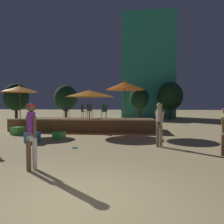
{
  "coord_description": "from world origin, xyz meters",
  "views": [
    {
      "loc": [
        1.08,
        -3.9,
        1.83
      ],
      "look_at": [
        0.0,
        6.17,
        1.44
      ],
      "focal_mm": 35.0,
      "sensor_mm": 36.0,
      "label": 1
    }
  ],
  "objects": [
    {
      "name": "frisbee_disc",
      "position": [
        -1.41,
        4.8,
        0.02
      ],
      "size": [
        0.23,
        0.23,
        0.03
      ],
      "color": "#33B2D8",
      "rests_on": "ground"
    },
    {
      "name": "wooden_deck",
      "position": [
        -2.43,
        10.9,
        0.39
      ],
      "size": [
        9.57,
        2.96,
        0.85
      ],
      "color": "brown",
      "rests_on": "ground"
    },
    {
      "name": "bistro_chair_1",
      "position": [
        -2.34,
        10.25,
        1.39
      ],
      "size": [
        0.4,
        0.4,
        0.9
      ],
      "rotation": [
        0.0,
        0.0,
        1.48
      ],
      "color": "#2D3338",
      "rests_on": "wooden_deck"
    },
    {
      "name": "person_0",
      "position": [
        -1.75,
        1.78,
        1.06
      ],
      "size": [
        0.44,
        0.33,
        1.83
      ],
      "rotation": [
        0.0,
        0.0,
        4.12
      ],
      "color": "white",
      "rests_on": "ground"
    },
    {
      "name": "background_tree_0",
      "position": [
        5.06,
        21.7,
        2.69
      ],
      "size": [
        2.86,
        2.86,
        4.27
      ],
      "color": "#3D2B1C",
      "rests_on": "ground"
    },
    {
      "name": "cube_seat_0",
      "position": [
        -3.72,
        5.83,
        0.24
      ],
      "size": [
        0.61,
        0.61,
        0.49
      ],
      "rotation": [
        0.0,
        0.0,
        -0.12
      ],
      "color": "#2D9EDB",
      "rests_on": "ground"
    },
    {
      "name": "bistro_chair_3",
      "position": [
        -0.94,
        10.12,
        1.39
      ],
      "size": [
        0.43,
        0.44,
        0.9
      ],
      "rotation": [
        0.0,
        0.0,
        3.47
      ],
      "color": "#1E4C47",
      "rests_on": "wooden_deck"
    },
    {
      "name": "distant_building",
      "position": [
        2.69,
        25.26,
        6.64
      ],
      "size": [
        6.71,
        3.82,
        13.27
      ],
      "color": "teal",
      "rests_on": "ground"
    },
    {
      "name": "cube_seat_2",
      "position": [
        -5.86,
        8.29,
        0.22
      ],
      "size": [
        0.75,
        0.75,
        0.44
      ],
      "rotation": [
        0.0,
        0.0,
        -0.28
      ],
      "color": "#4CC651",
      "rests_on": "ground"
    },
    {
      "name": "ground_plane",
      "position": [
        0.0,
        0.0,
        0.0
      ],
      "size": [
        120.0,
        120.0,
        0.0
      ],
      "primitive_type": "plane",
      "color": "tan"
    },
    {
      "name": "patio_umbrella_1",
      "position": [
        -6.23,
        9.29,
        2.75
      ],
      "size": [
        2.24,
        2.24,
        3.02
      ],
      "color": "brown",
      "rests_on": "ground"
    },
    {
      "name": "person_3",
      "position": [
        2.09,
        5.45,
        1.04
      ],
      "size": [
        0.39,
        0.5,
        1.86
      ],
      "rotation": [
        0.0,
        0.0,
        3.76
      ],
      "color": "tan",
      "rests_on": "ground"
    },
    {
      "name": "background_tree_1",
      "position": [
        -7.03,
        20.98,
        2.48
      ],
      "size": [
        2.69,
        2.69,
        3.97
      ],
      "color": "#3D2B1C",
      "rests_on": "ground"
    },
    {
      "name": "patio_umbrella_0",
      "position": [
        0.45,
        9.5,
        2.92
      ],
      "size": [
        2.4,
        2.4,
        3.25
      ],
      "color": "brown",
      "rests_on": "ground"
    },
    {
      "name": "background_tree_3",
      "position": [
        1.49,
        20.9,
        2.43
      ],
      "size": [
        2.18,
        2.18,
        3.64
      ],
      "color": "#3D2B1C",
      "rests_on": "ground"
    },
    {
      "name": "bistro_chair_0",
      "position": [
        -2.16,
        11.46,
        1.39
      ],
      "size": [
        0.4,
        0.4,
        0.9
      ],
      "rotation": [
        0.0,
        0.0,
        3.04
      ],
      "color": "#1E4C47",
      "rests_on": "wooden_deck"
    },
    {
      "name": "cube_seat_1",
      "position": [
        -2.82,
        6.9,
        0.2
      ],
      "size": [
        0.61,
        0.61,
        0.39
      ],
      "rotation": [
        0.0,
        0.0,
        -0.29
      ],
      "color": "#4CC651",
      "rests_on": "ground"
    },
    {
      "name": "background_tree_2",
      "position": [
        -10.37,
        16.04,
        2.44
      ],
      "size": [
        2.39,
        2.39,
        3.76
      ],
      "color": "#3D2B1C",
      "rests_on": "ground"
    },
    {
      "name": "patio_umbrella_2",
      "position": [
        -1.76,
        9.47,
        2.46
      ],
      "size": [
        2.96,
        2.96,
        2.74
      ],
      "color": "brown",
      "rests_on": "ground"
    },
    {
      "name": "bistro_chair_2",
      "position": [
        -3.7,
        10.84,
        1.39
      ],
      "size": [
        0.4,
        0.4,
        0.9
      ],
      "rotation": [
        0.0,
        0.0,
        3.03
      ],
      "color": "#2D3338",
      "rests_on": "wooden_deck"
    }
  ]
}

